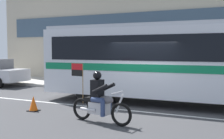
% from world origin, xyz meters
% --- Properties ---
extents(ground_plane, '(60.00, 60.00, 0.00)m').
position_xyz_m(ground_plane, '(0.00, 0.00, 0.00)').
color(ground_plane, '#3D3D3F').
extents(sidewalk_curb, '(28.00, 3.80, 0.15)m').
position_xyz_m(sidewalk_curb, '(0.00, 5.10, 0.07)').
color(sidewalk_curb, '#B7B2A8').
rests_on(sidewalk_curb, ground_plane).
extents(lane_center_stripe, '(26.60, 0.14, 0.01)m').
position_xyz_m(lane_center_stripe, '(0.00, -0.60, 0.00)').
color(lane_center_stripe, silver).
rests_on(lane_center_stripe, ground_plane).
extents(transit_bus, '(11.08, 2.92, 3.22)m').
position_xyz_m(transit_bus, '(1.01, 1.19, 1.88)').
color(transit_bus, silver).
rests_on(transit_bus, ground_plane).
extents(motorcycle_with_rider, '(2.18, 0.67, 1.78)m').
position_xyz_m(motorcycle_with_rider, '(-0.48, -2.57, 0.67)').
color(motorcycle_with_rider, black).
rests_on(motorcycle_with_rider, ground_plane).
extents(traffic_cone, '(0.36, 0.36, 0.55)m').
position_xyz_m(traffic_cone, '(-3.41, -2.15, 0.26)').
color(traffic_cone, '#EA590F').
rests_on(traffic_cone, ground_plane).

